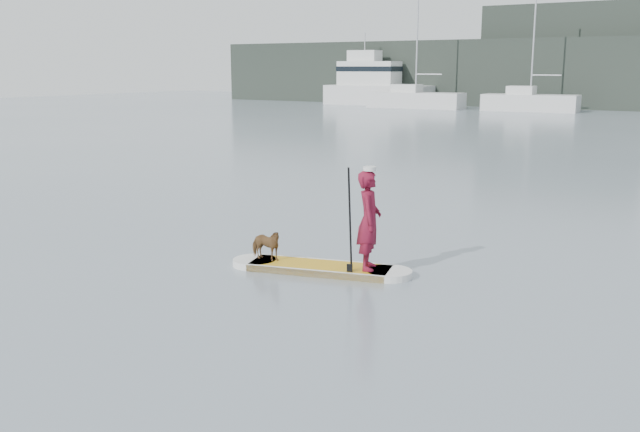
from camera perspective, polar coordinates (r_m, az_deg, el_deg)
The scene contains 10 objects.
ground at distance 14.98m, azimuth 5.41°, elevation -1.93°, with size 140.00×140.00×0.00m, color slate.
paddleboard at distance 12.67m, azimuth 0.00°, elevation -4.16°, with size 3.21×1.45×0.12m.
paddler at distance 12.22m, azimuth 3.94°, elevation -0.35°, with size 0.63×0.41×1.72m, color maroon.
white_cap at distance 12.07m, azimuth 4.00°, elevation 3.80°, with size 0.22×0.22×0.07m, color silver.
dog at distance 12.92m, azimuth -4.39°, elevation -2.30°, with size 0.31×0.68×0.57m, color brown.
paddle at distance 12.04m, azimuth 2.41°, elevation -1.41°, with size 0.11×0.30×2.00m.
sailboat_b at distance 63.77m, azimuth 7.59°, elevation 9.33°, with size 8.50×2.87×12.49m.
sailboat_c at distance 61.11m, azimuth 16.40°, elevation 8.79°, with size 7.69×2.97×10.84m.
motor_yacht_b at distance 69.19m, azimuth 4.38°, elevation 10.44°, with size 10.38×4.09×6.72m.
shore_building_west at distance 69.02m, azimuth 18.85°, elevation 12.01°, with size 14.00×4.00×9.00m, color black.
Camera 1 is at (6.55, -13.00, 3.56)m, focal length 40.00 mm.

